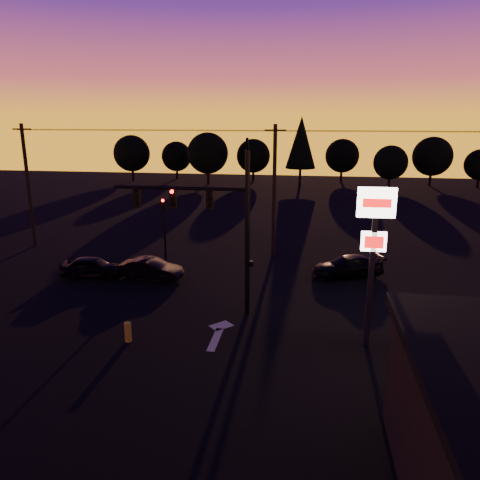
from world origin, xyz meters
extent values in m
plane|color=black|center=(0.00, 0.00, 0.00)|extent=(120.00, 120.00, 0.00)
cube|color=beige|center=(0.50, 1.00, 0.01)|extent=(0.35, 2.20, 0.01)
cube|color=beige|center=(0.50, 2.40, 0.01)|extent=(1.20, 1.20, 0.01)
cylinder|color=black|center=(1.50, 4.00, 4.00)|extent=(0.24, 0.24, 8.00)
cylinder|color=black|center=(1.50, 4.00, 8.20)|extent=(0.14, 0.52, 0.76)
cylinder|color=black|center=(-1.75, 4.00, 6.20)|extent=(6.50, 0.16, 0.16)
cube|color=black|center=(-0.30, 4.00, 5.70)|extent=(0.32, 0.22, 0.95)
sphere|color=black|center=(-0.30, 3.87, 6.05)|extent=(0.18, 0.18, 0.18)
sphere|color=black|center=(-0.30, 3.87, 5.75)|extent=(0.18, 0.18, 0.18)
sphere|color=black|center=(-0.30, 3.87, 5.45)|extent=(0.18, 0.18, 0.18)
cube|color=black|center=(-2.10, 4.00, 5.70)|extent=(0.32, 0.22, 0.95)
sphere|color=#FF0705|center=(-2.10, 3.87, 6.05)|extent=(0.18, 0.18, 0.18)
sphere|color=black|center=(-2.10, 3.87, 5.75)|extent=(0.18, 0.18, 0.18)
sphere|color=black|center=(-2.10, 3.87, 5.45)|extent=(0.18, 0.18, 0.18)
cube|color=black|center=(-3.90, 4.00, 5.70)|extent=(0.32, 0.22, 0.95)
sphere|color=black|center=(-3.90, 3.87, 6.05)|extent=(0.18, 0.18, 0.18)
sphere|color=black|center=(-3.90, 3.87, 5.75)|extent=(0.18, 0.18, 0.18)
sphere|color=black|center=(-3.90, 3.87, 5.45)|extent=(0.18, 0.18, 0.18)
cube|color=black|center=(1.68, 4.00, 2.60)|extent=(0.22, 0.18, 0.28)
cylinder|color=black|center=(-5.00, 11.50, 1.80)|extent=(0.14, 0.14, 3.60)
cube|color=black|center=(-5.00, 11.50, 3.90)|extent=(0.30, 0.20, 0.90)
sphere|color=#FF0705|center=(-5.00, 11.38, 4.22)|extent=(0.18, 0.18, 0.18)
sphere|color=black|center=(-5.00, 11.38, 3.94)|extent=(0.18, 0.18, 0.18)
sphere|color=black|center=(-5.00, 11.38, 3.66)|extent=(0.18, 0.18, 0.18)
cube|color=black|center=(7.00, 1.50, 3.20)|extent=(0.22, 0.22, 6.40)
cube|color=white|center=(7.00, 1.50, 6.20)|extent=(1.50, 0.25, 1.20)
cube|color=red|center=(7.00, 1.36, 6.20)|extent=(1.10, 0.02, 0.35)
cube|color=white|center=(7.00, 1.50, 4.60)|extent=(1.00, 0.22, 0.80)
cube|color=red|center=(7.00, 1.37, 4.60)|extent=(0.75, 0.02, 0.50)
cylinder|color=black|center=(-16.00, 14.00, 4.50)|extent=(0.26, 0.26, 9.00)
cube|color=black|center=(-16.00, 14.00, 8.60)|extent=(1.40, 0.10, 0.10)
cylinder|color=black|center=(2.00, 14.00, 4.50)|extent=(0.26, 0.26, 9.00)
cube|color=black|center=(2.00, 14.00, 8.60)|extent=(1.40, 0.10, 0.10)
cylinder|color=black|center=(-7.00, 13.40, 8.55)|extent=(18.00, 0.02, 0.02)
cylinder|color=black|center=(-7.00, 14.00, 8.60)|extent=(18.00, 0.02, 0.02)
cylinder|color=black|center=(-7.00, 14.60, 8.55)|extent=(18.00, 0.02, 0.02)
cylinder|color=black|center=(11.00, 13.40, 8.55)|extent=(18.00, 0.02, 0.02)
cylinder|color=black|center=(11.00, 14.00, 8.60)|extent=(18.00, 0.02, 0.02)
cylinder|color=black|center=(11.00, 14.60, 8.55)|extent=(18.00, 0.02, 0.02)
cube|color=black|center=(9.00, -3.48, 1.40)|extent=(2.20, 0.05, 1.60)
cylinder|color=gold|center=(-3.23, 0.29, 0.44)|extent=(0.29, 0.29, 0.88)
cylinder|color=black|center=(-22.00, 50.00, 0.81)|extent=(0.36, 0.36, 1.62)
sphere|color=black|center=(-22.00, 50.00, 4.06)|extent=(5.36, 5.36, 5.36)
cylinder|color=black|center=(-16.00, 53.00, 0.69)|extent=(0.36, 0.36, 1.38)
sphere|color=black|center=(-16.00, 53.00, 3.44)|extent=(4.54, 4.54, 4.54)
cylinder|color=black|center=(-10.00, 48.00, 0.88)|extent=(0.36, 0.36, 1.75)
sphere|color=black|center=(-10.00, 48.00, 4.38)|extent=(5.77, 5.78, 5.78)
cylinder|color=black|center=(-4.00, 52.00, 0.75)|extent=(0.36, 0.36, 1.50)
sphere|color=black|center=(-4.00, 52.00, 3.75)|extent=(4.95, 4.95, 4.95)
cylinder|color=black|center=(3.00, 49.00, 1.19)|extent=(0.36, 0.36, 2.38)
cone|color=black|center=(3.00, 49.00, 5.94)|extent=(4.18, 4.18, 7.12)
cylinder|color=black|center=(9.00, 54.00, 0.75)|extent=(0.36, 0.36, 1.50)
sphere|color=black|center=(9.00, 54.00, 3.75)|extent=(4.95, 4.95, 4.95)
cylinder|color=black|center=(15.00, 48.00, 0.69)|extent=(0.36, 0.36, 1.38)
sphere|color=black|center=(15.00, 48.00, 3.44)|extent=(4.54, 4.54, 4.54)
cylinder|color=black|center=(21.00, 51.00, 0.81)|extent=(0.36, 0.36, 1.62)
sphere|color=black|center=(21.00, 51.00, 4.06)|extent=(5.36, 5.36, 5.36)
cylinder|color=black|center=(27.00, 50.00, 0.62)|extent=(0.36, 0.36, 1.25)
sphere|color=black|center=(27.00, 50.00, 3.12)|extent=(4.12, 4.12, 4.12)
imported|color=black|center=(-8.47, 7.95, 0.64)|extent=(3.92, 1.90, 1.29)
imported|color=black|center=(-4.87, 8.18, 0.63)|extent=(3.95, 1.78, 1.26)
imported|color=black|center=(6.82, 10.34, 0.64)|extent=(4.73, 3.19, 1.27)
camera|label=1|loc=(4.33, -17.37, 9.55)|focal=35.00mm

